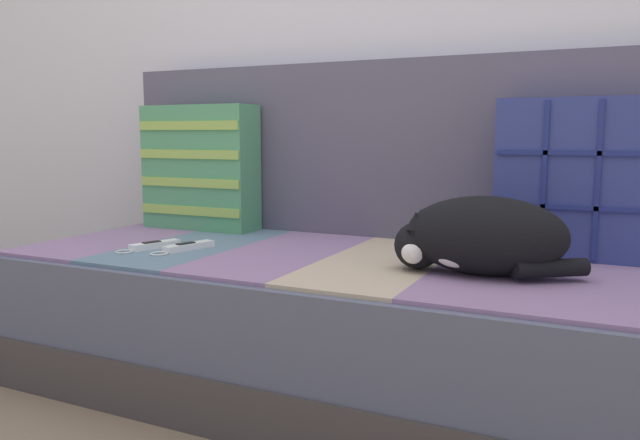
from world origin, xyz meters
name	(u,v)px	position (x,y,z in m)	size (l,w,h in m)	color
ground_plane	(319,399)	(0.00, 0.00, 0.00)	(14.00, 14.00, 0.00)	#7A6651
couch	(338,320)	(0.00, 0.12, 0.19)	(1.87, 0.86, 0.38)	#3D3838
sofa_backrest	(384,150)	(0.00, 0.48, 0.65)	(1.83, 0.14, 0.55)	#514C60
throw_pillow_quilted	(572,179)	(0.58, 0.33, 0.58)	(0.38, 0.14, 0.42)	navy
throw_pillow_striped	(200,168)	(-0.61, 0.33, 0.59)	(0.41, 0.14, 0.42)	#4C9366
sleeping_cat	(477,238)	(0.40, 0.02, 0.46)	(0.44, 0.23, 0.18)	black
game_remote_near	(153,246)	(-0.50, -0.05, 0.38)	(0.11, 0.20, 0.02)	white
game_remote_far	(187,247)	(-0.40, -0.02, 0.38)	(0.10, 0.21, 0.02)	white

